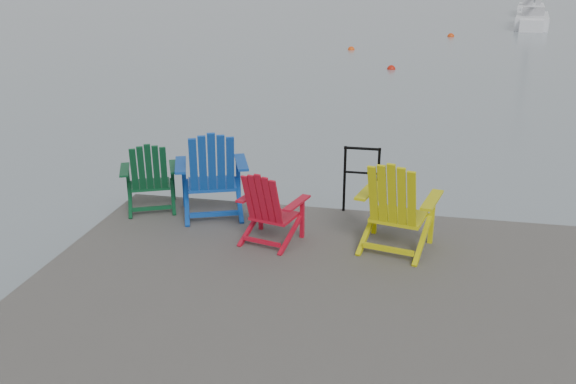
% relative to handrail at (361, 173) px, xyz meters
% --- Properties ---
extents(ground, '(400.00, 400.00, 0.00)m').
position_rel_handrail_xyz_m(ground, '(-0.25, -2.45, -1.04)').
color(ground, gray).
rests_on(ground, ground).
extents(dock, '(6.00, 5.00, 1.40)m').
position_rel_handrail_xyz_m(dock, '(-0.25, -2.45, -0.69)').
color(dock, '#312E2B').
rests_on(dock, ground).
extents(handrail, '(0.48, 0.04, 0.90)m').
position_rel_handrail_xyz_m(handrail, '(0.00, 0.00, 0.00)').
color(handrail, black).
rests_on(handrail, dock).
extents(chair_green, '(0.93, 0.89, 0.96)m').
position_rel_handrail_xyz_m(chair_green, '(-2.77, -0.47, -0.06)').
color(chair_green, '#0B3F21').
rests_on(chair_green, dock).
extents(chair_blue, '(1.12, 1.07, 1.17)m').
position_rel_handrail_xyz_m(chair_blue, '(-1.89, -0.49, 0.05)').
color(chair_blue, '#0F3F9E').
rests_on(chair_blue, dock).
extents(chair_red, '(0.84, 0.79, 0.90)m').
position_rel_handrail_xyz_m(chair_red, '(-0.96, -1.19, -0.09)').
color(chair_red, '#B60D21').
rests_on(chair_red, dock).
extents(chair_yellow, '(1.00, 0.95, 1.10)m').
position_rel_handrail_xyz_m(chair_yellow, '(0.49, -1.10, 0.01)').
color(chair_yellow, '#C4BF0A').
rests_on(chair_yellow, dock).
extents(sailboat_near, '(3.20, 7.77, 10.53)m').
position_rel_handrail_xyz_m(sailboat_near, '(8.15, 36.58, -0.69)').
color(sailboat_near, silver).
rests_on(sailboat_near, ground).
extents(sailboat_mid, '(3.30, 8.11, 10.96)m').
position_rel_handrail_xyz_m(sailboat_mid, '(10.14, 49.45, -0.69)').
color(sailboat_mid, white).
rests_on(sailboat_mid, ground).
extents(buoy_a, '(0.32, 0.32, 0.32)m').
position_rel_handrail_xyz_m(buoy_a, '(-0.22, 16.05, -1.04)').
color(buoy_a, red).
rests_on(buoy_a, ground).
extents(buoy_b, '(0.32, 0.32, 0.32)m').
position_rel_handrail_xyz_m(buoy_b, '(-2.33, 21.77, -1.04)').
color(buoy_b, '#EB480D').
rests_on(buoy_b, ground).
extents(buoy_d, '(0.39, 0.39, 0.39)m').
position_rel_handrail_xyz_m(buoy_d, '(2.59, 28.97, -1.04)').
color(buoy_d, red).
rests_on(buoy_d, ground).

